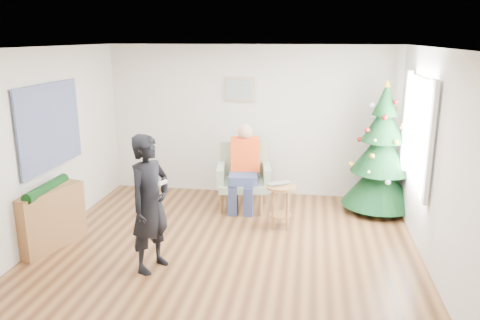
% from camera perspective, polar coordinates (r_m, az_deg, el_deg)
% --- Properties ---
extents(floor, '(5.00, 5.00, 0.00)m').
position_cam_1_polar(floor, '(6.20, -1.80, -11.26)').
color(floor, brown).
rests_on(floor, ground).
extents(ceiling, '(5.00, 5.00, 0.00)m').
position_cam_1_polar(ceiling, '(5.57, -2.02, 13.51)').
color(ceiling, white).
rests_on(ceiling, wall_back).
extents(wall_back, '(5.00, 0.00, 5.00)m').
position_cam_1_polar(wall_back, '(8.17, 1.36, 4.77)').
color(wall_back, silver).
rests_on(wall_back, floor).
extents(wall_front, '(5.00, 0.00, 5.00)m').
position_cam_1_polar(wall_front, '(3.46, -9.72, -9.81)').
color(wall_front, silver).
rests_on(wall_front, floor).
extents(wall_left, '(0.00, 5.00, 5.00)m').
position_cam_1_polar(wall_left, '(6.67, -23.50, 1.23)').
color(wall_left, silver).
rests_on(wall_left, floor).
extents(wall_right, '(0.00, 5.00, 5.00)m').
position_cam_1_polar(wall_right, '(5.84, 22.97, -0.53)').
color(wall_right, silver).
rests_on(wall_right, floor).
extents(window_panel, '(0.04, 1.30, 1.40)m').
position_cam_1_polar(window_panel, '(6.74, 20.93, 3.36)').
color(window_panel, white).
rests_on(window_panel, wall_right).
extents(curtains, '(0.05, 1.75, 1.50)m').
position_cam_1_polar(curtains, '(6.73, 20.68, 3.37)').
color(curtains, white).
rests_on(curtains, wall_right).
extents(christmas_tree, '(1.17, 1.17, 2.12)m').
position_cam_1_polar(christmas_tree, '(7.66, 16.89, 0.79)').
color(christmas_tree, '#3F2816').
rests_on(christmas_tree, floor).
extents(stool, '(0.43, 0.43, 0.65)m').
position_cam_1_polar(stool, '(6.88, 4.96, -5.62)').
color(stool, brown).
rests_on(stool, floor).
extents(laptop, '(0.42, 0.38, 0.03)m').
position_cam_1_polar(laptop, '(6.77, 5.02, -3.00)').
color(laptop, silver).
rests_on(laptop, stool).
extents(armchair, '(0.94, 0.88, 1.05)m').
position_cam_1_polar(armchair, '(7.65, 0.45, -2.93)').
color(armchair, gray).
rests_on(armchair, floor).
extents(seated_person, '(0.52, 0.71, 1.37)m').
position_cam_1_polar(seated_person, '(7.49, 0.47, -0.74)').
color(seated_person, navy).
rests_on(seated_person, armchair).
extents(standing_man, '(0.60, 0.71, 1.66)m').
position_cam_1_polar(standing_man, '(5.61, -10.90, -5.23)').
color(standing_man, black).
rests_on(standing_man, floor).
extents(game_controller, '(0.08, 0.13, 0.04)m').
position_cam_1_polar(game_controller, '(5.44, -9.39, -2.73)').
color(game_controller, white).
rests_on(game_controller, standing_man).
extents(console, '(0.57, 1.04, 0.80)m').
position_cam_1_polar(console, '(6.72, -22.17, -6.60)').
color(console, brown).
rests_on(console, floor).
extents(garland, '(0.14, 0.90, 0.14)m').
position_cam_1_polar(garland, '(6.58, -22.52, -3.19)').
color(garland, black).
rests_on(garland, console).
extents(tapestry, '(0.03, 1.50, 1.15)m').
position_cam_1_polar(tapestry, '(6.85, -22.12, 3.85)').
color(tapestry, black).
rests_on(tapestry, wall_left).
extents(framed_picture, '(0.52, 0.05, 0.42)m').
position_cam_1_polar(framed_picture, '(8.08, -0.07, 8.61)').
color(framed_picture, tan).
rests_on(framed_picture, wall_back).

